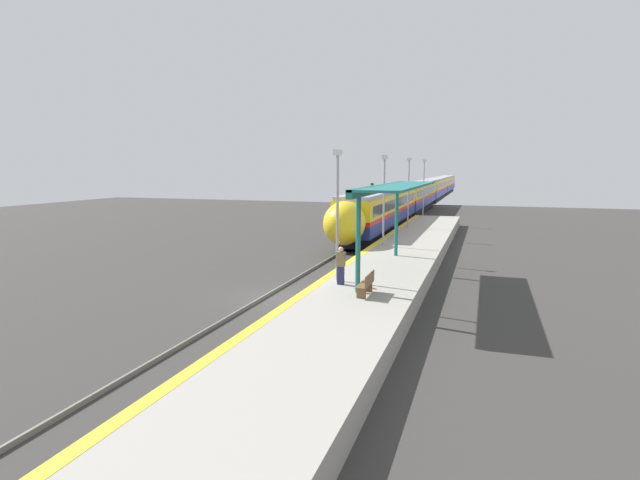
{
  "coord_description": "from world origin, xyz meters",
  "views": [
    {
      "loc": [
        8.68,
        -20.39,
        5.95
      ],
      "look_at": [
        0.6,
        3.82,
        2.19
      ],
      "focal_mm": 28.0,
      "sensor_mm": 36.0,
      "label": 1
    }
  ],
  "objects_px": {
    "lamppost_mid": "(384,195)",
    "person_waiting": "(341,265)",
    "lamppost_far": "(408,188)",
    "lamppost_farthest": "(424,184)",
    "platform_bench": "(367,284)",
    "lamppost_near": "(337,207)",
    "train": "(426,192)",
    "railway_signal": "(372,200)"
  },
  "relations": [
    {
      "from": "lamppost_mid",
      "to": "person_waiting",
      "type": "bearing_deg",
      "value": -88.21
    },
    {
      "from": "lamppost_far",
      "to": "lamppost_farthest",
      "type": "relative_size",
      "value": 1.0
    },
    {
      "from": "lamppost_mid",
      "to": "lamppost_farthest",
      "type": "xyz_separation_m",
      "value": [
        0.0,
        20.6,
        0.0
      ]
    },
    {
      "from": "lamppost_farthest",
      "to": "platform_bench",
      "type": "bearing_deg",
      "value": -86.84
    },
    {
      "from": "platform_bench",
      "to": "person_waiting",
      "type": "xyz_separation_m",
      "value": [
        -1.48,
        1.43,
        0.38
      ]
    },
    {
      "from": "lamppost_near",
      "to": "lamppost_far",
      "type": "relative_size",
      "value": 1.0
    },
    {
      "from": "person_waiting",
      "to": "lamppost_far",
      "type": "distance_m",
      "value": 21.35
    },
    {
      "from": "train",
      "to": "person_waiting",
      "type": "relative_size",
      "value": 56.87
    },
    {
      "from": "lamppost_far",
      "to": "lamppost_farthest",
      "type": "height_order",
      "value": "same"
    },
    {
      "from": "lamppost_mid",
      "to": "platform_bench",
      "type": "bearing_deg",
      "value": -81.62
    },
    {
      "from": "train",
      "to": "lamppost_mid",
      "type": "distance_m",
      "value": 44.75
    },
    {
      "from": "train",
      "to": "lamppost_farthest",
      "type": "relative_size",
      "value": 16.25
    },
    {
      "from": "lamppost_far",
      "to": "lamppost_farthest",
      "type": "bearing_deg",
      "value": 90.0
    },
    {
      "from": "person_waiting",
      "to": "lamppost_near",
      "type": "height_order",
      "value": "lamppost_near"
    },
    {
      "from": "lamppost_farthest",
      "to": "railway_signal",
      "type": "bearing_deg",
      "value": -143.68
    },
    {
      "from": "lamppost_near",
      "to": "lamppost_farthest",
      "type": "height_order",
      "value": "same"
    },
    {
      "from": "lamppost_near",
      "to": "railway_signal",
      "type": "bearing_deg",
      "value": 99.47
    },
    {
      "from": "lamppost_mid",
      "to": "lamppost_farthest",
      "type": "relative_size",
      "value": 1.0
    },
    {
      "from": "platform_bench",
      "to": "lamppost_farthest",
      "type": "xyz_separation_m",
      "value": [
        -1.82,
        32.94,
        2.8
      ]
    },
    {
      "from": "railway_signal",
      "to": "platform_bench",
      "type": "bearing_deg",
      "value": -77.76
    },
    {
      "from": "lamppost_near",
      "to": "platform_bench",
      "type": "bearing_deg",
      "value": -48.22
    },
    {
      "from": "railway_signal",
      "to": "lamppost_farthest",
      "type": "distance_m",
      "value": 5.9
    },
    {
      "from": "lamppost_mid",
      "to": "lamppost_farthest",
      "type": "bearing_deg",
      "value": 90.0
    },
    {
      "from": "train",
      "to": "lamppost_near",
      "type": "relative_size",
      "value": 16.25
    },
    {
      "from": "railway_signal",
      "to": "lamppost_near",
      "type": "xyz_separation_m",
      "value": [
        4.59,
        -27.53,
        1.54
      ]
    },
    {
      "from": "train",
      "to": "lamppost_far",
      "type": "relative_size",
      "value": 16.25
    },
    {
      "from": "lamppost_mid",
      "to": "lamppost_near",
      "type": "bearing_deg",
      "value": -90.0
    },
    {
      "from": "person_waiting",
      "to": "platform_bench",
      "type": "bearing_deg",
      "value": -44.07
    },
    {
      "from": "train",
      "to": "railway_signal",
      "type": "relative_size",
      "value": 21.56
    },
    {
      "from": "platform_bench",
      "to": "lamppost_farthest",
      "type": "relative_size",
      "value": 0.26
    },
    {
      "from": "lamppost_near",
      "to": "lamppost_far",
      "type": "distance_m",
      "value": 20.6
    },
    {
      "from": "lamppost_near",
      "to": "lamppost_mid",
      "type": "distance_m",
      "value": 10.3
    },
    {
      "from": "railway_signal",
      "to": "lamppost_far",
      "type": "height_order",
      "value": "lamppost_far"
    },
    {
      "from": "lamppost_farthest",
      "to": "lamppost_near",
      "type": "bearing_deg",
      "value": -90.0
    },
    {
      "from": "person_waiting",
      "to": "lamppost_mid",
      "type": "relative_size",
      "value": 0.29
    },
    {
      "from": "train",
      "to": "platform_bench",
      "type": "height_order",
      "value": "train"
    },
    {
      "from": "railway_signal",
      "to": "lamppost_mid",
      "type": "distance_m",
      "value": 17.9
    },
    {
      "from": "person_waiting",
      "to": "lamppost_farthest",
      "type": "xyz_separation_m",
      "value": [
        -0.34,
        31.51,
        2.42
      ]
    },
    {
      "from": "train",
      "to": "lamppost_mid",
      "type": "bearing_deg",
      "value": -86.73
    },
    {
      "from": "person_waiting",
      "to": "railway_signal",
      "type": "xyz_separation_m",
      "value": [
        -4.93,
        28.13,
        0.88
      ]
    },
    {
      "from": "platform_bench",
      "to": "person_waiting",
      "type": "height_order",
      "value": "person_waiting"
    },
    {
      "from": "platform_bench",
      "to": "train",
      "type": "bearing_deg",
      "value": 94.38
    }
  ]
}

